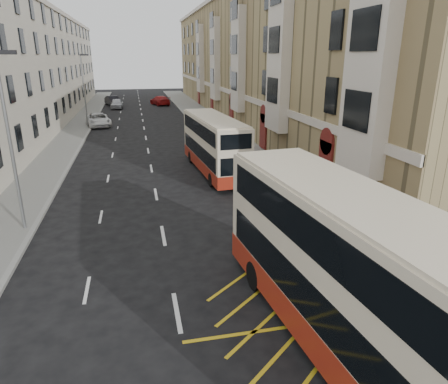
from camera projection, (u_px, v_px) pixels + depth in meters
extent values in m
cube|color=slate|center=(231.00, 141.00, 38.62)|extent=(4.00, 120.00, 0.15)
cube|color=slate|center=(62.00, 149.00, 35.46)|extent=(3.00, 120.00, 0.15)
cube|color=gray|center=(211.00, 142.00, 38.21)|extent=(0.25, 120.00, 0.15)
cube|color=gray|center=(79.00, 148.00, 35.77)|extent=(0.25, 120.00, 0.15)
cube|color=#9A8659|center=(256.00, 60.00, 51.98)|extent=(10.00, 79.00, 15.00)
cube|color=beige|center=(218.00, 88.00, 52.08)|extent=(0.18, 79.00, 0.50)
cube|color=beige|center=(369.00, 65.00, 18.07)|extent=(0.80, 3.20, 10.00)
cube|color=beige|center=(279.00, 62.00, 29.16)|extent=(0.80, 3.20, 10.00)
cube|color=beige|center=(238.00, 60.00, 40.26)|extent=(0.80, 3.20, 10.00)
cube|color=beige|center=(215.00, 60.00, 51.35)|extent=(0.80, 3.20, 10.00)
cube|color=beige|center=(200.00, 59.00, 62.44)|extent=(0.80, 3.20, 10.00)
cube|color=maroon|center=(325.00, 166.00, 23.70)|extent=(0.20, 1.60, 3.00)
cube|color=maroon|center=(263.00, 131.00, 34.79)|extent=(0.20, 1.60, 3.00)
cube|color=maroon|center=(232.00, 113.00, 45.89)|extent=(0.20, 1.60, 3.00)
cube|color=maroon|center=(212.00, 102.00, 56.98)|extent=(0.20, 1.60, 3.00)
cube|color=maroon|center=(199.00, 95.00, 68.07)|extent=(0.20, 1.60, 3.00)
cube|color=beige|center=(21.00, 69.00, 46.50)|extent=(9.00, 79.00, 13.00)
cube|color=beige|center=(55.00, 9.00, 45.32)|extent=(0.30, 79.00, 0.50)
cube|color=black|center=(431.00, 280.00, 12.11)|extent=(0.08, 0.08, 2.60)
cylinder|color=#AA111C|center=(378.00, 297.00, 12.65)|extent=(0.06, 0.06, 1.00)
cylinder|color=#AA111C|center=(331.00, 251.00, 15.66)|extent=(0.06, 0.06, 1.00)
cylinder|color=#AA111C|center=(299.00, 220.00, 18.66)|extent=(0.06, 0.06, 1.00)
cube|color=#AA111C|center=(332.00, 240.00, 15.50)|extent=(0.05, 6.50, 0.06)
cube|color=#AA111C|center=(331.00, 250.00, 15.64)|extent=(0.05, 6.50, 0.06)
cylinder|color=gray|center=(11.00, 145.00, 17.73)|extent=(0.16, 0.16, 8.00)
cube|color=black|center=(5.00, 52.00, 16.56)|extent=(0.90, 0.18, 0.18)
cylinder|color=gray|center=(84.00, 91.00, 45.46)|extent=(0.16, 0.16, 8.00)
cube|color=black|center=(84.00, 55.00, 44.29)|extent=(0.90, 0.18, 0.18)
cube|color=beige|center=(351.00, 274.00, 10.57)|extent=(3.72, 11.67, 4.12)
cube|color=maroon|center=(345.00, 324.00, 11.08)|extent=(3.75, 11.70, 0.94)
cube|color=black|center=(349.00, 290.00, 10.73)|extent=(3.67, 10.76, 1.15)
cube|color=black|center=(356.00, 230.00, 10.16)|extent=(3.67, 10.76, 1.04)
cube|color=beige|center=(359.00, 199.00, 9.89)|extent=(3.57, 11.20, 0.13)
cube|color=black|center=(264.00, 213.00, 15.86)|extent=(2.21, 0.30, 1.36)
cube|color=black|center=(266.00, 161.00, 15.17)|extent=(1.82, 0.26, 0.47)
cylinder|color=black|center=(255.00, 276.00, 14.14)|extent=(0.39, 1.07, 1.04)
cylinder|color=black|center=(314.00, 265.00, 14.83)|extent=(0.39, 1.07, 1.04)
cube|color=beige|center=(214.00, 144.00, 27.93)|extent=(2.95, 10.04, 3.56)
cube|color=maroon|center=(214.00, 163.00, 28.37)|extent=(2.98, 10.07, 0.81)
cube|color=black|center=(214.00, 150.00, 28.07)|extent=(2.93, 9.25, 0.99)
cube|color=black|center=(214.00, 128.00, 27.57)|extent=(2.93, 9.25, 0.90)
cube|color=beige|center=(214.00, 118.00, 27.34)|extent=(2.83, 9.64, 0.11)
cube|color=black|center=(198.00, 136.00, 32.53)|extent=(1.91, 0.21, 1.17)
cube|color=black|center=(198.00, 113.00, 31.94)|extent=(1.58, 0.18, 0.41)
cube|color=black|center=(236.00, 167.00, 23.57)|extent=(1.91, 0.21, 1.08)
cylinder|color=black|center=(191.00, 157.00, 31.06)|extent=(0.32, 0.92, 0.90)
cylinder|color=black|center=(216.00, 155.00, 31.61)|extent=(0.32, 0.92, 0.90)
cylinder|color=black|center=(212.00, 180.00, 25.31)|extent=(0.32, 0.92, 0.90)
cylinder|color=black|center=(242.00, 177.00, 25.86)|extent=(0.32, 0.92, 0.90)
imported|color=black|center=(407.00, 299.00, 11.88)|extent=(1.12, 0.65, 1.80)
imported|color=white|center=(98.00, 120.00, 47.27)|extent=(3.44, 5.79, 1.51)
imported|color=#B2B5BA|center=(117.00, 104.00, 63.37)|extent=(1.90, 4.57, 1.55)
imported|color=black|center=(113.00, 101.00, 67.18)|extent=(3.19, 5.09, 1.58)
imported|color=#AC1517|center=(160.00, 100.00, 67.97)|extent=(3.52, 5.71, 1.54)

